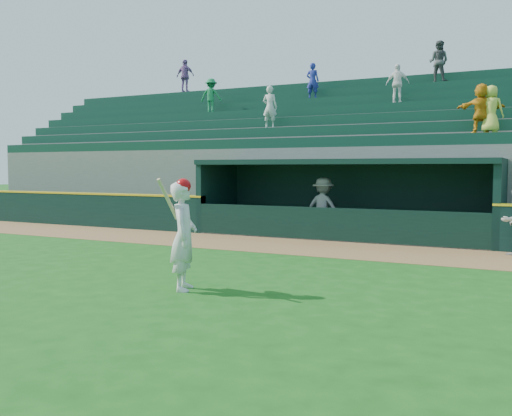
% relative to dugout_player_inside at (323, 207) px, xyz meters
% --- Properties ---
extents(ground, '(120.00, 120.00, 0.00)m').
position_rel_dugout_player_inside_xyz_m(ground, '(0.58, -7.48, -0.94)').
color(ground, '#164E13').
rests_on(ground, ground).
extents(warning_track, '(40.00, 3.00, 0.01)m').
position_rel_dugout_player_inside_xyz_m(warning_track, '(0.58, -2.58, -0.94)').
color(warning_track, brown).
rests_on(warning_track, ground).
extents(field_wall_left, '(15.50, 0.30, 1.20)m').
position_rel_dugout_player_inside_xyz_m(field_wall_left, '(-11.67, -0.93, -0.34)').
color(field_wall_left, black).
rests_on(field_wall_left, ground).
extents(wall_stripe_left, '(15.50, 0.32, 0.06)m').
position_rel_dugout_player_inside_xyz_m(wall_stripe_left, '(-11.67, -0.93, 0.29)').
color(wall_stripe_left, gold).
rests_on(wall_stripe_left, field_wall_left).
extents(dugout_player_inside, '(1.29, 0.83, 1.89)m').
position_rel_dugout_player_inside_xyz_m(dugout_player_inside, '(0.00, 0.00, 0.00)').
color(dugout_player_inside, '#9E9D99').
rests_on(dugout_player_inside, ground).
extents(dugout, '(9.40, 2.80, 2.46)m').
position_rel_dugout_player_inside_xyz_m(dugout, '(0.58, 0.52, 0.42)').
color(dugout, slate).
rests_on(dugout, ground).
extents(stands, '(34.50, 6.28, 7.62)m').
position_rel_dugout_player_inside_xyz_m(stands, '(0.60, 5.08, 1.45)').
color(stands, slate).
rests_on(stands, ground).
extents(batter_at_plate, '(0.71, 0.90, 2.02)m').
position_rel_dugout_player_inside_xyz_m(batter_at_plate, '(0.57, -8.71, 0.06)').
color(batter_at_plate, silver).
rests_on(batter_at_plate, ground).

